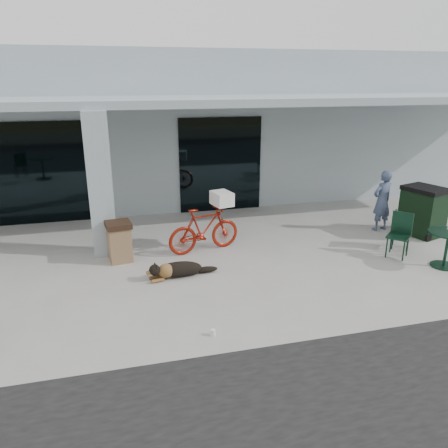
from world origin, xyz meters
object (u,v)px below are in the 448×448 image
object	(u,v)px
cafe_table_far	(446,249)
trash_receptacle	(120,242)
person	(382,201)
wheeled_bin	(423,211)
cafe_chair_far_a	(402,230)
dog	(179,268)
bicycle	(204,230)
cafe_chair_far_b	(399,236)

from	to	relation	value
cafe_table_far	trash_receptacle	size ratio (longest dim) A/B	0.93
person	wheeled_bin	xyz separation A→B (m)	(0.81, -0.54, -0.17)
person	cafe_chair_far_a	bearing A→B (deg)	65.81
cafe_table_far	trash_receptacle	xyz separation A→B (m)	(-6.54, 1.98, 0.05)
trash_receptacle	cafe_table_far	bearing A→B (deg)	-16.82
dog	person	bearing A→B (deg)	3.90
dog	person	distance (m)	5.68
dog	cafe_table_far	distance (m)	5.51
bicycle	trash_receptacle	bearing A→B (deg)	79.64
cafe_chair_far_b	bicycle	bearing A→B (deg)	-150.05
bicycle	wheeled_bin	bearing A→B (deg)	-105.97
cafe_chair_far_a	person	size ratio (longest dim) A/B	0.56
person	wheeled_bin	distance (m)	0.99
cafe_table_far	cafe_chair_far_a	xyz separation A→B (m)	(-0.26, 1.14, 0.05)
bicycle	wheeled_bin	world-z (taller)	wheeled_bin
bicycle	cafe_chair_far_b	distance (m)	4.26
cafe_chair_far_a	person	bearing A→B (deg)	27.05
cafe_chair_far_b	person	world-z (taller)	person
dog	person	world-z (taller)	person
wheeled_bin	cafe_chair_far_b	bearing A→B (deg)	-160.16
dog	wheeled_bin	distance (m)	6.34
wheeled_bin	dog	bearing A→B (deg)	170.96
trash_receptacle	wheeled_bin	bearing A→B (deg)	-1.12
cafe_chair_far_a	wheeled_bin	xyz separation A→B (m)	(1.07, 0.70, 0.18)
cafe_chair_far_b	dog	bearing A→B (deg)	-133.31
person	trash_receptacle	size ratio (longest dim) A/B	1.79
bicycle	cafe_chair_far_b	xyz separation A→B (m)	(4.03, -1.37, -0.03)
bicycle	person	bearing A→B (deg)	-99.76
cafe_chair_far_a	dog	bearing A→B (deg)	131.77
dog	cafe_chair_far_a	world-z (taller)	cafe_chair_far_a
bicycle	cafe_table_far	bearing A→B (deg)	-127.37
cafe_table_far	wheeled_bin	bearing A→B (deg)	66.00
trash_receptacle	wheeled_bin	world-z (taller)	wheeled_bin
bicycle	cafe_table_far	distance (m)	5.12
cafe_chair_far_b	trash_receptacle	world-z (taller)	cafe_chair_far_b
dog	cafe_chair_far_b	xyz separation A→B (m)	(4.80, -0.17, 0.31)
bicycle	person	world-z (taller)	person
wheeled_bin	trash_receptacle	bearing A→B (deg)	161.15
trash_receptacle	person	bearing A→B (deg)	3.50
bicycle	wheeled_bin	distance (m)	5.50
person	dog	bearing A→B (deg)	3.07
cafe_chair_far_b	person	xyz separation A→B (m)	(0.65, 1.67, 0.29)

